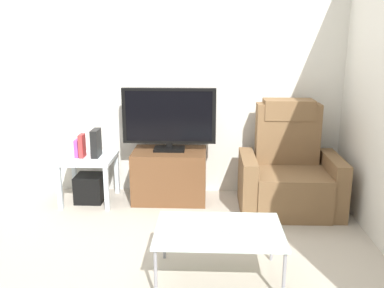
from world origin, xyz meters
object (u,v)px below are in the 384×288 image
(television, at_px, (169,118))
(cell_phone, at_px, (231,228))
(side_table, at_px, (89,164))
(tv_stand, at_px, (170,175))
(game_console, at_px, (96,143))
(recliner_armchair, at_px, (289,173))
(coffee_table, at_px, (219,232))
(book_middle, at_px, (82,146))
(book_leftmost, at_px, (77,148))
(subwoofer_box, at_px, (90,188))

(television, relative_size, cell_phone, 6.43)
(side_table, height_order, cell_phone, side_table)
(tv_stand, relative_size, game_console, 2.68)
(television, distance_m, recliner_armchair, 1.34)
(side_table, bearing_deg, game_console, 6.34)
(recliner_armchair, bearing_deg, tv_stand, 168.51)
(television, xyz_separation_m, coffee_table, (0.49, -1.52, -0.52))
(side_table, xyz_separation_m, book_middle, (-0.05, -0.02, 0.20))
(book_leftmost, xyz_separation_m, book_middle, (0.05, 0.00, 0.03))
(side_table, relative_size, book_leftmost, 2.96)
(television, distance_m, side_table, 0.97)
(subwoofer_box, xyz_separation_m, book_middle, (-0.05, -0.02, 0.47))
(coffee_table, bearing_deg, tv_stand, 108.05)
(coffee_table, bearing_deg, side_table, 133.03)
(subwoofer_box, height_order, book_leftmost, book_leftmost)
(book_leftmost, bearing_deg, coffee_table, -44.49)
(television, height_order, cell_phone, television)
(cell_phone, bearing_deg, television, 141.94)
(side_table, height_order, subwoofer_box, side_table)
(television, distance_m, game_console, 0.80)
(tv_stand, bearing_deg, game_console, -175.10)
(coffee_table, bearing_deg, recliner_armchair, 61.23)
(book_leftmost, relative_size, game_console, 0.64)
(side_table, height_order, book_middle, book_middle)
(book_middle, xyz_separation_m, coffee_table, (1.38, -1.40, -0.25))
(cell_phone, bearing_deg, recliner_armchair, 95.14)
(tv_stand, bearing_deg, cell_phone, -68.98)
(tv_stand, distance_m, coffee_table, 1.58)
(game_console, bearing_deg, subwoofer_box, -173.66)
(book_middle, bearing_deg, subwoofer_box, 22.21)
(television, bearing_deg, subwoofer_box, -173.67)
(recliner_armchair, bearing_deg, subwoofer_box, 173.73)
(book_leftmost, xyz_separation_m, game_console, (0.19, 0.03, 0.05))
(television, bearing_deg, recliner_armchair, -8.66)
(book_leftmost, distance_m, book_middle, 0.06)
(book_leftmost, distance_m, game_console, 0.20)
(television, relative_size, coffee_table, 1.07)
(side_table, height_order, game_console, game_console)
(tv_stand, bearing_deg, recliner_armchair, -7.79)
(television, distance_m, coffee_table, 1.68)
(coffee_table, bearing_deg, television, 107.84)
(book_middle, distance_m, cell_phone, 2.04)
(recliner_armchair, xyz_separation_m, side_table, (-2.06, 0.09, 0.04))
(book_leftmost, height_order, book_middle, book_middle)
(recliner_armchair, height_order, book_leftmost, recliner_armchair)
(tv_stand, xyz_separation_m, game_console, (-0.75, -0.06, 0.36))
(tv_stand, xyz_separation_m, side_table, (-0.84, -0.07, 0.14))
(recliner_armchair, distance_m, cell_phone, 1.47)
(side_table, distance_m, subwoofer_box, 0.27)
(book_middle, distance_m, game_console, 0.14)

